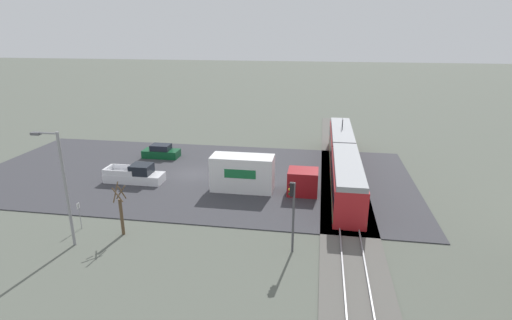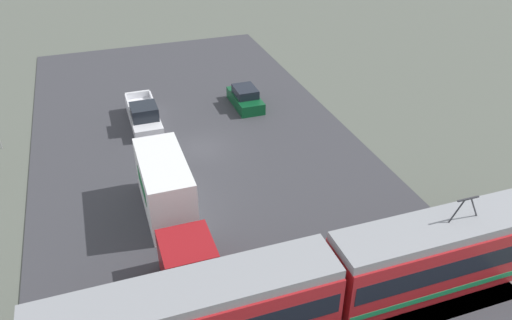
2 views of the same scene
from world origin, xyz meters
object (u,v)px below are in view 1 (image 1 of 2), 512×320
(street_tree, at_px, (121,212))
(box_truck, at_px, (257,175))
(sedan_car_0, at_px, (161,152))
(no_parking_sign, at_px, (79,213))
(street_lamp_near_crossing, at_px, (62,182))
(pickup_truck, at_px, (136,175))
(light_rail_tram, at_px, (344,160))
(traffic_light_pole, at_px, (292,208))

(street_tree, bearing_deg, box_truck, 139.15)
(sedan_car_0, relative_size, no_parking_sign, 2.00)
(street_tree, height_order, street_lamp_near_crossing, street_lamp_near_crossing)
(box_truck, distance_m, street_lamp_near_crossing, 16.78)
(pickup_truck, height_order, street_tree, street_tree)
(pickup_truck, xyz_separation_m, street_tree, (10.19, 3.78, 1.07))
(street_tree, distance_m, no_parking_sign, 3.69)
(box_truck, height_order, sedan_car_0, box_truck)
(light_rail_tram, distance_m, box_truck, 9.86)
(pickup_truck, height_order, street_lamp_near_crossing, street_lamp_near_crossing)
(light_rail_tram, bearing_deg, street_lamp_near_crossing, -48.45)
(sedan_car_0, height_order, traffic_light_pole, traffic_light_pole)
(traffic_light_pole, xyz_separation_m, street_lamp_near_crossing, (1.60, -15.48, 1.46))
(no_parking_sign, bearing_deg, sedan_car_0, -177.65)
(light_rail_tram, height_order, no_parking_sign, light_rail_tram)
(sedan_car_0, bearing_deg, light_rail_tram, 82.15)
(box_truck, height_order, traffic_light_pole, traffic_light_pole)
(box_truck, xyz_separation_m, no_parking_sign, (9.52, -12.17, -0.32))
(traffic_light_pole, distance_m, street_lamp_near_crossing, 15.63)
(light_rail_tram, xyz_separation_m, street_tree, (15.37, -16.72, 0.06))
(sedan_car_0, bearing_deg, box_truck, 56.89)
(pickup_truck, relative_size, sedan_car_0, 1.37)
(traffic_light_pole, xyz_separation_m, street_tree, (-0.41, -12.58, -1.46))
(traffic_light_pole, bearing_deg, no_parking_sign, -92.69)
(pickup_truck, distance_m, traffic_light_pole, 19.66)
(sedan_car_0, relative_size, street_lamp_near_crossing, 0.51)
(light_rail_tram, xyz_separation_m, box_truck, (5.51, -8.18, -0.17))
(street_lamp_near_crossing, relative_size, no_parking_sign, 3.90)
(box_truck, bearing_deg, street_tree, -40.85)
(box_truck, distance_m, no_parking_sign, 15.45)
(street_lamp_near_crossing, bearing_deg, sedan_car_0, -175.85)
(traffic_light_pole, height_order, no_parking_sign, traffic_light_pole)
(street_tree, relative_size, street_lamp_near_crossing, 0.49)
(box_truck, height_order, street_tree, street_tree)
(street_lamp_near_crossing, height_order, no_parking_sign, street_lamp_near_crossing)
(street_lamp_near_crossing, bearing_deg, no_parking_sign, -162.68)
(box_truck, distance_m, street_tree, 13.05)
(no_parking_sign, bearing_deg, light_rail_tram, 126.44)
(traffic_light_pole, relative_size, no_parking_sign, 2.40)
(traffic_light_pole, xyz_separation_m, no_parking_sign, (-0.76, -16.21, -2.01))
(pickup_truck, relative_size, traffic_light_pole, 1.14)
(traffic_light_pole, bearing_deg, street_tree, -91.88)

